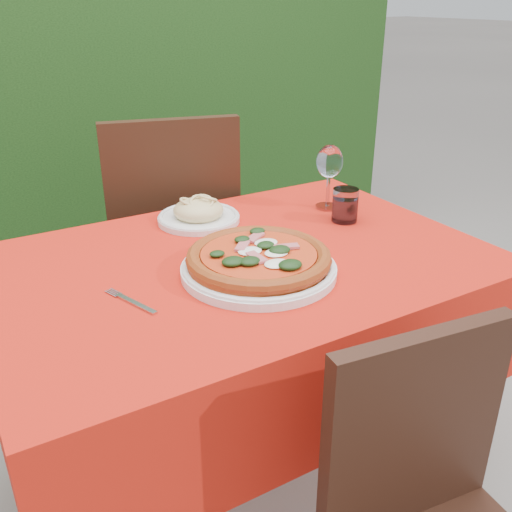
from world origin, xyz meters
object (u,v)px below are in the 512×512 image
wine_glass (329,164)px  water_glass (345,207)px  chair_far (172,231)px  pasta_plate (199,214)px  fork (136,304)px  pizza_plate (259,261)px

wine_glass → water_glass: bearing=-103.0°
chair_far → pasta_plate: bearing=95.1°
wine_glass → pasta_plate: bearing=166.2°
wine_glass → fork: 0.80m
pasta_plate → fork: (-0.33, -0.38, -0.02)m
wine_glass → fork: size_ratio=1.15×
pizza_plate → water_glass: water_glass is taller
pizza_plate → pasta_plate: bearing=86.2°
pizza_plate → fork: pizza_plate is taller
pizza_plate → water_glass: bearing=23.2°
pizza_plate → pasta_plate: 0.39m
water_glass → pasta_plate: bearing=149.8°
water_glass → chair_far: bearing=117.9°
fork → water_glass: bearing=-5.9°
water_glass → wine_glass: bearing=77.0°
chair_far → pizza_plate: chair_far is taller
fork → chair_far: bearing=43.3°
pasta_plate → wine_glass: wine_glass is taller
water_glass → fork: (-0.71, -0.17, -0.04)m
pasta_plate → water_glass: bearing=-30.2°
water_glass → fork: 0.73m
water_glass → fork: water_glass is taller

